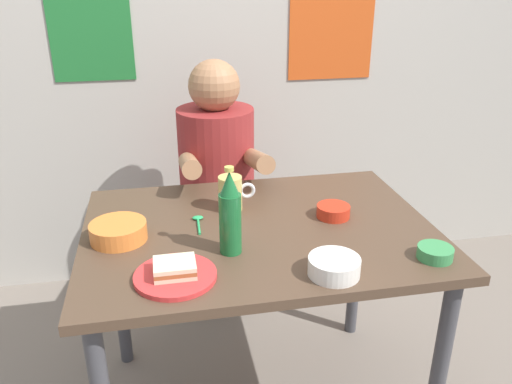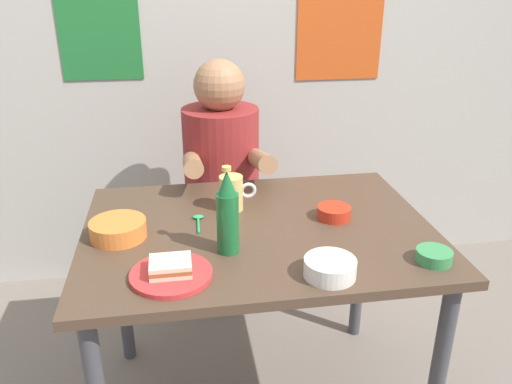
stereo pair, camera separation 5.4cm
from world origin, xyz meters
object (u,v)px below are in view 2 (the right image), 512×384
Objects in this scene: plate_orange at (171,274)px; rice_bowl_white at (330,267)px; dining_table at (258,253)px; sandwich at (171,266)px; person_seated at (222,157)px; beer_bottle at (228,214)px; beer_mug at (232,193)px; stool at (224,242)px.

plate_orange is 0.42m from rice_bowl_white.
sandwich is (-0.28, -0.25, 0.13)m from dining_table.
beer_bottle is at bearing -94.05° from person_seated.
dining_table is at bearing 50.82° from beer_bottle.
sandwich is 0.45m from beer_mug.
sandwich is at bearing -103.98° from stool.
beer_bottle is (-0.05, -0.75, 0.09)m from person_seated.
dining_table is 1.53× the size of person_seated.
dining_table is at bearing -84.71° from person_seated.
dining_table is 0.39m from sandwich.
beer_mug reaches higher than rice_bowl_white.
beer_mug is 0.50m from rice_bowl_white.
person_seated is 6.54× the size of sandwich.
sandwich reaches higher than plate_orange.
stool is 3.21× the size of rice_bowl_white.
dining_table is 5.00× the size of plate_orange.
stool is 1.72× the size of beer_bottle.
beer_mug is at bearing 114.51° from rice_bowl_white.
rice_bowl_white is at bearing -8.57° from sandwich.
dining_table is at bearing 41.87° from plate_orange.
person_seated is at bearing 75.85° from sandwich.
sandwich reaches higher than dining_table.
beer_mug reaches higher than stool.
dining_table is at bearing 114.48° from rice_bowl_white.
sandwich is 0.79× the size of rice_bowl_white.
plate_orange is at bearing -90.00° from sandwich.
plate_orange is 0.23m from beer_bottle.
beer_bottle is (-0.05, -0.77, 0.51)m from stool.
stool is 0.92m from beer_bottle.
person_seated is at bearing -90.00° from stool.
stool is at bearing 90.00° from person_seated.
person_seated is 3.27× the size of plate_orange.
person_seated is 5.14× the size of rice_bowl_white.
rice_bowl_white is at bearing -34.65° from beer_bottle.
beer_mug reaches higher than sandwich.
dining_table is 2.44× the size of stool.
beer_mug is at bearing 114.59° from dining_table.
person_seated is (0.00, -0.01, 0.42)m from stool.
stool is 0.99m from plate_orange.
beer_bottle reaches higher than stool.
rice_bowl_white is at bearing -77.94° from person_seated.
person_seated reaches higher than dining_table.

